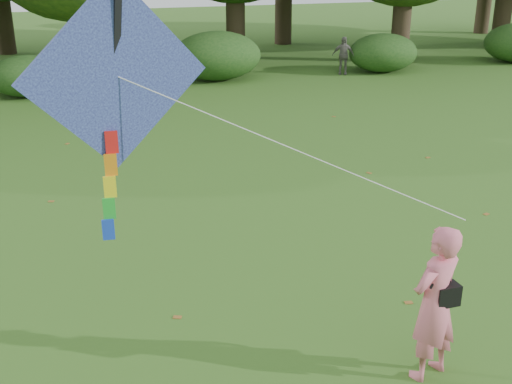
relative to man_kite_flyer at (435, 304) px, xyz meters
name	(u,v)px	position (x,y,z in m)	size (l,w,h in m)	color
ground	(352,343)	(-0.58, 0.87, -0.99)	(100.00, 100.00, 0.00)	#265114
man_kite_flyer	(435,304)	(0.00, 0.00, 0.00)	(0.72, 0.47, 1.97)	#E0697F
bystander_right	(343,56)	(7.61, 18.30, -0.23)	(0.89, 0.37, 1.52)	slate
crossbody_bag	(446,294)	(0.12, -0.03, 0.13)	(0.43, 0.20, 0.75)	black
flying_kite	(117,81)	(-3.32, 1.37, 2.58)	(4.62, 1.71, 2.97)	#2943B2
shrub_band	(121,64)	(-1.30, 18.47, -0.13)	(39.15, 3.22, 1.88)	#264919
fallen_leaves	(221,180)	(-0.54, 7.56, -0.98)	(10.71, 11.22, 0.01)	brown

